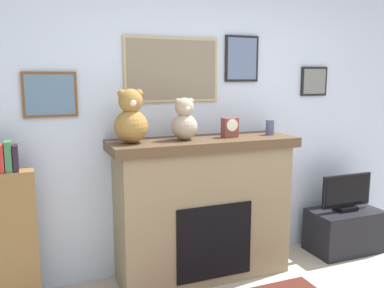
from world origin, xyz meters
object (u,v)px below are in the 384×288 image
object	(u,v)px
teddy_bear_tan	(131,119)
teddy_bear_cream	(184,121)
tv_stand	(344,230)
bookshelf	(6,235)
television	(346,193)
fireplace	(203,207)
mantel_clock	(230,127)
candle_jar	(270,127)

from	to	relation	value
teddy_bear_tan	teddy_bear_cream	distance (m)	0.43
tv_stand	teddy_bear_tan	bearing A→B (deg)	178.80
teddy_bear_tan	bookshelf	bearing A→B (deg)	176.45
television	bookshelf	bearing A→B (deg)	178.05
tv_stand	teddy_bear_cream	size ratio (longest dim) A/B	2.04
bookshelf	teddy_bear_tan	bearing A→B (deg)	-3.55
television	teddy_bear_tan	xyz separation A→B (m)	(-2.07, 0.04, 0.79)
fireplace	mantel_clock	xyz separation A→B (m)	(0.23, -0.02, 0.67)
teddy_bear_tan	mantel_clock	bearing A→B (deg)	-0.07
candle_jar	fireplace	bearing A→B (deg)	178.37
fireplace	television	world-z (taller)	fireplace
fireplace	teddy_bear_tan	distance (m)	0.98
bookshelf	mantel_clock	world-z (taller)	mantel_clock
bookshelf	mantel_clock	xyz separation A→B (m)	(1.74, -0.06, 0.70)
mantel_clock	teddy_bear_tan	xyz separation A→B (m)	(-0.83, 0.00, 0.10)
bookshelf	tv_stand	distance (m)	3.01
tv_stand	teddy_bear_tan	size ratio (longest dim) A/B	1.67
teddy_bear_tan	fireplace	bearing A→B (deg)	1.74
candle_jar	teddy_bear_tan	size ratio (longest dim) A/B	0.31
television	fireplace	bearing A→B (deg)	177.54
tv_stand	television	bearing A→B (deg)	-90.00
candle_jar	mantel_clock	xyz separation A→B (m)	(-0.39, -0.00, 0.02)
fireplace	television	bearing A→B (deg)	-2.46
fireplace	tv_stand	world-z (taller)	fireplace
candle_jar	teddy_bear_tan	distance (m)	1.23
mantel_clock	television	bearing A→B (deg)	-2.02
teddy_bear_cream	candle_jar	bearing A→B (deg)	0.03
candle_jar	teddy_bear_tan	bearing A→B (deg)	-179.98
bookshelf	television	bearing A→B (deg)	-1.95
fireplace	teddy_bear_cream	size ratio (longest dim) A/B	4.60
fireplace	television	size ratio (longest dim) A/B	2.81
fireplace	candle_jar	bearing A→B (deg)	-1.63
television	teddy_bear_tan	size ratio (longest dim) A/B	1.34
tv_stand	mantel_clock	xyz separation A→B (m)	(-1.24, 0.04, 1.06)
fireplace	teddy_bear_cream	xyz separation A→B (m)	(-0.17, -0.02, 0.74)
tv_stand	candle_jar	distance (m)	1.35
mantel_clock	teddy_bear_tan	world-z (taller)	teddy_bear_tan
bookshelf	candle_jar	size ratio (longest dim) A/B	9.62
teddy_bear_tan	candle_jar	bearing A→B (deg)	0.02
bookshelf	teddy_bear_tan	world-z (taller)	teddy_bear_tan
fireplace	teddy_bear_cream	bearing A→B (deg)	-173.96
candle_jar	bookshelf	bearing A→B (deg)	178.50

